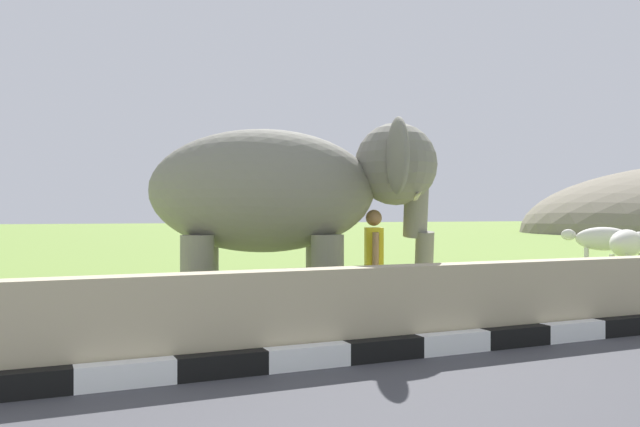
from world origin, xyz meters
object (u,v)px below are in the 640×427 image
object	(u,v)px
cow_mid	(602,240)
cow_near	(627,244)
elephant	(289,194)
person_handler	(374,261)

from	to	relation	value
cow_mid	cow_near	bearing A→B (deg)	-126.38
elephant	cow_near	bearing A→B (deg)	15.80
person_handler	cow_mid	bearing A→B (deg)	27.58
elephant	cow_mid	world-z (taller)	elephant
elephant	person_handler	world-z (taller)	elephant
elephant	cow_near	size ratio (longest dim) A/B	2.15
person_handler	cow_near	distance (m)	9.01
elephant	person_handler	size ratio (longest dim) A/B	2.46
person_handler	cow_near	world-z (taller)	person_handler
elephant	cow_mid	distance (m)	12.46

